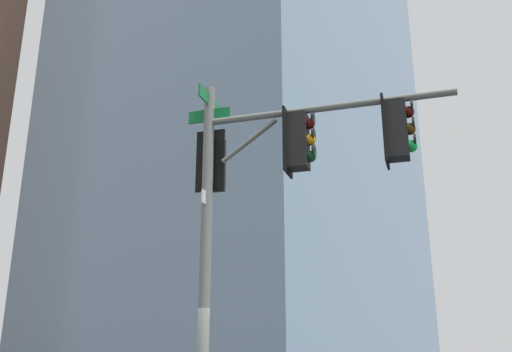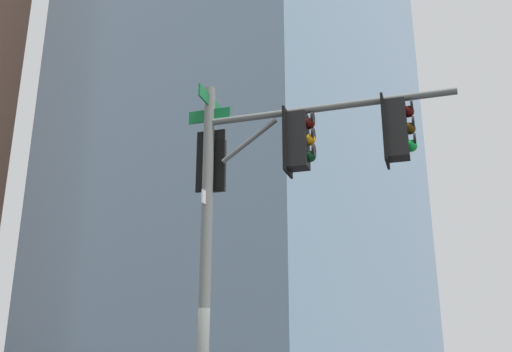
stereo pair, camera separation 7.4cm
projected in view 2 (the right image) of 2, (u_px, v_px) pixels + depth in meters
signal_pole_assembly at (272, 176)px, 9.95m from camera, size 4.49×1.94×6.52m
building_brick_nearside at (275, 130)px, 54.27m from camera, size 19.63×16.25×45.00m
building_brick_midblock at (238, 117)px, 53.60m from camera, size 20.38×16.74×46.76m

